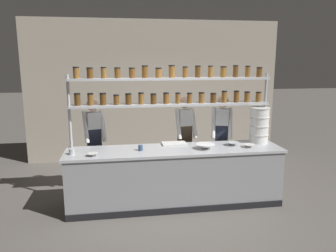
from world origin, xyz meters
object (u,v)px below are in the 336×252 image
(prep_bowl_center_back, at_px, (232,144))
(serving_cup_by_board, at_px, (72,152))
(prep_bowl_near_left, at_px, (206,147))
(prep_bowl_center_front, at_px, (93,155))
(chef_right, at_px, (221,135))
(cutting_board, at_px, (174,144))
(chef_left, at_px, (94,139))
(prep_bowl_near_right, at_px, (249,146))
(spice_shelf_unit, at_px, (171,92))
(container_stack, at_px, (259,125))
(chef_center, at_px, (185,136))
(serving_cup_front, at_px, (141,148))

(prep_bowl_center_back, xyz_separation_m, serving_cup_by_board, (-2.52, -0.14, 0.02))
(prep_bowl_near_left, bearing_deg, prep_bowl_center_front, -175.95)
(chef_right, distance_m, cutting_board, 0.95)
(chef_left, bearing_deg, prep_bowl_near_right, -34.09)
(cutting_board, bearing_deg, prep_bowl_center_front, -159.43)
(chef_left, bearing_deg, spice_shelf_unit, -32.35)
(prep_bowl_near_left, height_order, prep_bowl_center_back, prep_bowl_near_left)
(serving_cup_by_board, bearing_deg, chef_right, 14.33)
(container_stack, distance_m, prep_bowl_near_left, 1.06)
(prep_bowl_center_front, bearing_deg, prep_bowl_near_right, 2.57)
(prep_bowl_near_left, bearing_deg, cutting_board, 140.48)
(container_stack, bearing_deg, spice_shelf_unit, 173.97)
(prep_bowl_near_left, distance_m, serving_cup_by_board, 2.03)
(cutting_board, bearing_deg, prep_bowl_center_back, -13.09)
(spice_shelf_unit, xyz_separation_m, chef_right, (0.95, 0.23, -0.80))
(chef_center, relative_size, chef_right, 0.99)
(container_stack, distance_m, serving_cup_front, 2.03)
(prep_bowl_center_front, bearing_deg, spice_shelf_unit, 23.55)
(container_stack, xyz_separation_m, serving_cup_front, (-2.00, -0.20, -0.25))
(container_stack, height_order, prep_bowl_center_back, container_stack)
(prep_bowl_center_front, xyz_separation_m, prep_bowl_near_right, (2.43, 0.11, 0.00))
(chef_right, xyz_separation_m, cutting_board, (-0.90, -0.28, -0.04))
(container_stack, relative_size, serving_cup_by_board, 6.68)
(chef_right, distance_m, serving_cup_front, 1.59)
(prep_bowl_near_right, bearing_deg, serving_cup_front, 177.44)
(chef_right, bearing_deg, chef_center, -173.38)
(prep_bowl_center_back, height_order, serving_cup_by_board, serving_cup_by_board)
(spice_shelf_unit, distance_m, prep_bowl_near_right, 1.51)
(prep_bowl_center_front, height_order, serving_cup_front, serving_cup_front)
(prep_bowl_center_front, bearing_deg, chef_right, 19.30)
(chef_center, bearing_deg, prep_bowl_center_front, -159.00)
(serving_cup_front, relative_size, serving_cup_by_board, 0.97)
(chef_right, bearing_deg, prep_bowl_center_front, -144.00)
(container_stack, height_order, serving_cup_by_board, container_stack)
(spice_shelf_unit, distance_m, prep_bowl_center_back, 1.31)
(prep_bowl_near_left, xyz_separation_m, prep_bowl_center_front, (-1.72, -0.12, -0.02))
(container_stack, height_order, prep_bowl_near_right, container_stack)
(prep_bowl_center_back, bearing_deg, chef_left, 164.03)
(container_stack, bearing_deg, prep_bowl_center_front, -171.96)
(serving_cup_front, height_order, serving_cup_by_board, serving_cup_by_board)
(chef_center, bearing_deg, serving_cup_front, -149.04)
(chef_center, xyz_separation_m, prep_bowl_near_left, (0.17, -0.76, -0.00))
(spice_shelf_unit, xyz_separation_m, cutting_board, (0.05, -0.06, -0.84))
(chef_left, height_order, serving_cup_by_board, chef_left)
(spice_shelf_unit, distance_m, chef_right, 1.26)
(cutting_board, relative_size, serving_cup_front, 4.65)
(prep_bowl_near_right, bearing_deg, container_stack, 44.23)
(chef_left, distance_m, serving_cup_front, 1.03)
(prep_bowl_center_back, relative_size, serving_cup_by_board, 2.28)
(container_stack, xyz_separation_m, serving_cup_by_board, (-3.02, -0.25, -0.25))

